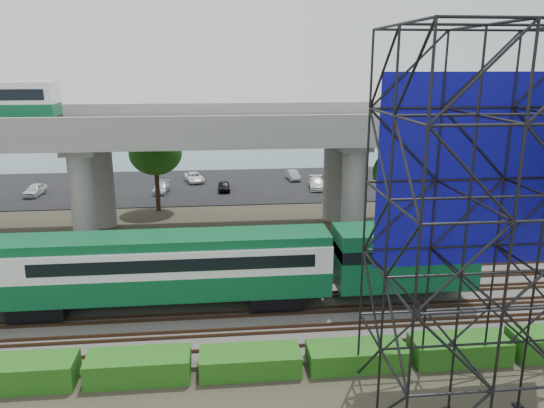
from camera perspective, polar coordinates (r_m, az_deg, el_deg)
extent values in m
plane|color=#474233|center=(29.31, -4.92, -13.11)|extent=(140.00, 140.00, 0.00)
cube|color=slate|center=(31.04, -5.00, -11.21)|extent=(90.00, 12.00, 0.20)
cube|color=black|center=(38.87, -5.24, -5.76)|extent=(90.00, 5.00, 0.08)
cube|color=black|center=(61.42, -5.58, 2.02)|extent=(90.00, 18.00, 0.08)
cube|color=#3F5468|center=(83.01, -5.72, 5.40)|extent=(140.00, 40.00, 0.03)
cube|color=#472D1E|center=(26.79, -4.81, -15.31)|extent=(90.00, 0.08, 0.16)
cube|color=#472D1E|center=(28.05, -4.88, -13.83)|extent=(90.00, 0.08, 0.16)
cube|color=#472D1E|center=(28.54, -4.91, -13.29)|extent=(90.00, 0.08, 0.16)
cube|color=#472D1E|center=(29.82, -4.96, -11.98)|extent=(90.00, 0.08, 0.16)
cube|color=#472D1E|center=(30.32, -4.99, -11.50)|extent=(90.00, 0.08, 0.16)
cube|color=#472D1E|center=(31.61, -5.04, -10.34)|extent=(90.00, 0.08, 0.16)
cube|color=#472D1E|center=(32.12, -5.06, -9.91)|extent=(90.00, 0.08, 0.16)
cube|color=#472D1E|center=(33.43, -5.10, -8.87)|extent=(90.00, 0.08, 0.16)
cube|color=#472D1E|center=(33.94, -5.12, -8.49)|extent=(90.00, 0.08, 0.16)
cube|color=#472D1E|center=(35.27, -5.16, -7.56)|extent=(90.00, 0.08, 0.16)
cube|color=black|center=(32.30, -23.64, -10.02)|extent=(3.00, 2.20, 0.90)
cube|color=black|center=(30.89, 0.33, -9.82)|extent=(3.00, 2.20, 0.90)
cube|color=#0B512B|center=(30.46, -12.04, -8.18)|extent=(19.00, 3.00, 1.40)
cube|color=silver|center=(29.93, -12.19, -5.63)|extent=(19.00, 3.00, 1.50)
cube|color=#0B512B|center=(29.59, -12.29, -3.81)|extent=(19.00, 2.60, 0.50)
cube|color=black|center=(29.81, -10.28, -5.50)|extent=(15.00, 3.06, 0.70)
cube|color=#0B512B|center=(31.70, 14.00, -5.42)|extent=(8.00, 3.00, 3.40)
cube|color=#9E9B93|center=(42.18, -5.64, 7.89)|extent=(80.00, 12.00, 1.20)
cube|color=#9E9B93|center=(36.33, -5.61, 8.57)|extent=(80.00, 0.50, 1.10)
cube|color=#9E9B93|center=(47.78, -5.73, 10.10)|extent=(80.00, 0.50, 1.10)
cylinder|color=#9E9B93|center=(40.78, -19.62, 0.24)|extent=(1.80, 1.80, 8.00)
cylinder|color=#9E9B93|center=(47.42, -17.71, 2.39)|extent=(1.80, 1.80, 8.00)
cube|color=#9E9B93|center=(43.41, -19.00, 6.15)|extent=(2.40, 9.00, 0.60)
cylinder|color=#9E9B93|center=(40.89, 8.73, 1.00)|extent=(1.80, 1.80, 8.00)
cylinder|color=#9E9B93|center=(47.52, 6.63, 3.04)|extent=(1.80, 1.80, 8.00)
cube|color=#9E9B93|center=(43.52, 7.77, 6.85)|extent=(2.40, 9.00, 0.60)
cylinder|color=#9E9B93|center=(54.31, 25.54, 3.16)|extent=(1.80, 1.80, 8.00)
cube|color=#0F0E9B|center=(23.87, 20.59, 3.22)|extent=(8.10, 0.08, 8.25)
cube|color=black|center=(24.91, 21.77, -19.69)|extent=(9.36, 6.36, 0.08)
cube|color=#195413|center=(26.75, -25.23, -16.10)|extent=(4.60, 1.80, 1.20)
cube|color=#195413|center=(25.57, -14.14, -16.60)|extent=(4.60, 1.80, 1.15)
cube|color=#195413|center=(25.35, -2.38, -16.57)|extent=(4.60, 1.80, 1.03)
cube|color=#195413|center=(26.08, 9.09, -15.81)|extent=(4.60, 1.80, 1.01)
cube|color=#195413|center=(27.67, 19.48, -14.48)|extent=(4.60, 1.80, 1.12)
cylinder|color=#382314|center=(42.47, 13.88, -0.98)|extent=(0.44, 0.44, 4.80)
ellipsoid|color=#195413|center=(41.72, 14.15, 3.25)|extent=(4.94, 4.94, 4.18)
cylinder|color=#382314|center=(51.47, -12.23, 1.90)|extent=(0.44, 0.44, 4.80)
ellipsoid|color=#195413|center=(50.85, -12.43, 5.41)|extent=(4.94, 4.94, 4.18)
imported|color=black|center=(38.32, -15.82, -5.41)|extent=(5.53, 3.69, 1.41)
imported|color=silver|center=(61.48, -24.16, 1.40)|extent=(1.85, 3.76, 1.23)
imported|color=#B0B1B8|center=(64.82, -18.57, 2.62)|extent=(2.16, 4.18, 1.31)
imported|color=#B2B6BA|center=(58.69, -11.82, 1.74)|extent=(1.84, 3.88, 1.09)
imported|color=white|center=(63.31, -8.37, 2.86)|extent=(2.71, 4.22, 1.08)
imported|color=black|center=(58.36, -5.20, 1.93)|extent=(1.29, 3.20, 1.09)
imported|color=#94959A|center=(63.87, 2.27, 3.13)|extent=(1.51, 3.47, 1.11)
imported|color=white|center=(59.37, 4.84, 2.22)|extent=(2.09, 4.32, 1.21)
imported|color=#A1A2A8|center=(65.32, 8.71, 3.25)|extent=(1.96, 4.15, 1.15)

